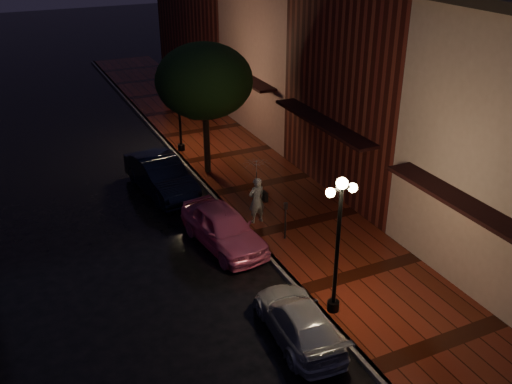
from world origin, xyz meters
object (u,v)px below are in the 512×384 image
pink_car (223,227)px  navy_car (161,176)px  silver_car (299,321)px  streetlamp_near (338,239)px  streetlamp_far (179,102)px  street_tree (205,83)px  parking_meter (285,217)px  woman_with_umbrella (257,181)px

pink_car → navy_car: 5.18m
pink_car → silver_car: 5.45m
streetlamp_near → streetlamp_far: size_ratio=1.00×
streetlamp_near → navy_car: 10.52m
streetlamp_far → navy_car: streetlamp_far is taller
streetlamp_near → silver_car: size_ratio=1.12×
street_tree → navy_car: 4.33m
streetlamp_far → street_tree: (0.26, -3.01, 1.64)m
streetlamp_near → silver_car: bearing=-162.7°
pink_car → navy_car: navy_car is taller
navy_car → parking_meter: bearing=-71.0°
woman_with_umbrella → parking_meter: (0.40, -1.54, -0.82)m
woman_with_umbrella → silver_car: bearing=71.3°
silver_car → parking_meter: (2.07, 4.71, 0.46)m
pink_car → parking_meter: parking_meter is taller
streetlamp_near → pink_car: size_ratio=1.02×
silver_car → parking_meter: bearing=-109.0°
streetlamp_near → street_tree: street_tree is taller
street_tree → pink_car: (-1.69, -5.98, -3.53)m
silver_car → woman_with_umbrella: woman_with_umbrella is taller
pink_car → silver_car: (0.01, -5.45, -0.16)m
streetlamp_far → woman_with_umbrella: streetlamp_far is taller
street_tree → pink_car: street_tree is taller
street_tree → silver_car: street_tree is taller
woman_with_umbrella → parking_meter: woman_with_umbrella is taller
street_tree → navy_car: street_tree is taller
street_tree → parking_meter: size_ratio=4.04×
pink_car → street_tree: bearing=67.3°
pink_car → woman_with_umbrella: 2.18m
streetlamp_near → navy_car: (-2.17, 10.13, -1.83)m
silver_car → parking_meter: size_ratio=2.69×
street_tree → streetlamp_near: bearing=-91.3°
street_tree → pink_car: size_ratio=1.38×
parking_meter → navy_car: bearing=135.3°
navy_car → woman_with_umbrella: woman_with_umbrella is taller
navy_car → parking_meter: 6.51m
street_tree → woman_with_umbrella: 5.71m
navy_car → silver_car: bearing=-92.7°
parking_meter → streetlamp_far: bearing=113.4°
streetlamp_far → street_tree: street_tree is taller
streetlamp_near → parking_meter: streetlamp_near is taller
silver_car → street_tree: bearing=-93.6°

